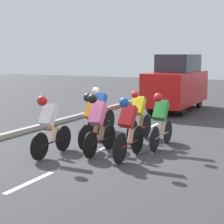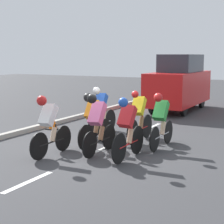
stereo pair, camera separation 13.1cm
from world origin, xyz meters
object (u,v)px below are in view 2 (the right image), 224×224
at_px(cyclist_red, 127,127).
at_px(support_car, 179,83).
at_px(cyclist_blue, 101,110).
at_px(cyclist_pink, 98,122).
at_px(cyclist_orange, 93,118).
at_px(cyclist_yellow, 139,115).
at_px(cyclist_green, 161,119).
at_px(traffic_cone, 53,122).
at_px(cyclist_white, 49,124).

xyz_separation_m(cyclist_red, support_car, (1.41, -8.24, 0.44)).
bearing_deg(cyclist_blue, cyclist_pink, 117.43).
xyz_separation_m(cyclist_blue, support_car, (-0.49, -6.12, 0.43)).
bearing_deg(cyclist_orange, cyclist_yellow, -127.45).
height_order(cyclist_blue, cyclist_orange, cyclist_blue).
height_order(cyclist_red, support_car, support_car).
bearing_deg(cyclist_pink, cyclist_blue, -62.57).
bearing_deg(support_car, cyclist_blue, 85.40).
relative_size(cyclist_green, cyclist_orange, 0.99).
distance_m(support_car, traffic_cone, 6.60).
bearing_deg(cyclist_red, cyclist_yellow, -74.45).
distance_m(cyclist_yellow, cyclist_orange, 1.39).
height_order(cyclist_white, cyclist_orange, cyclist_white).
bearing_deg(cyclist_yellow, cyclist_pink, 79.01).
height_order(cyclist_blue, cyclist_green, cyclist_blue).
bearing_deg(cyclist_blue, support_car, -94.60).
distance_m(cyclist_orange, cyclist_red, 1.52).
height_order(cyclist_yellow, cyclist_red, cyclist_red).
bearing_deg(cyclist_blue, cyclist_yellow, 167.74).
height_order(cyclist_yellow, cyclist_white, cyclist_white).
bearing_deg(cyclist_yellow, cyclist_green, 153.25).
xyz_separation_m(cyclist_blue, traffic_cone, (1.85, -0.03, -0.54)).
relative_size(cyclist_red, support_car, 0.38).
xyz_separation_m(cyclist_green, cyclist_red, (0.30, 1.41, -0.01)).
bearing_deg(cyclist_white, cyclist_green, -136.10).
bearing_deg(cyclist_white, cyclist_yellow, -118.12).
height_order(cyclist_green, cyclist_red, cyclist_red).
relative_size(cyclist_pink, cyclist_white, 1.00).
relative_size(cyclist_white, cyclist_red, 0.96).
xyz_separation_m(cyclist_red, traffic_cone, (3.75, -2.15, -0.54)).
bearing_deg(support_car, cyclist_red, 99.70).
relative_size(cyclist_blue, cyclist_red, 0.99).
bearing_deg(cyclist_green, cyclist_pink, 49.47).
distance_m(cyclist_pink, cyclist_white, 1.18).
bearing_deg(support_car, cyclist_green, 104.02).
bearing_deg(cyclist_blue, cyclist_white, 92.15).
distance_m(cyclist_pink, traffic_cone, 3.62).
bearing_deg(cyclist_orange, cyclist_blue, -68.47).
height_order(cyclist_pink, support_car, support_car).
distance_m(cyclist_green, traffic_cone, 4.15).
xyz_separation_m(cyclist_blue, cyclist_yellow, (-1.40, 0.30, -0.02)).
distance_m(cyclist_blue, cyclist_orange, 1.51).
bearing_deg(support_car, cyclist_pink, 93.97).
bearing_deg(cyclist_green, cyclist_orange, 22.93).
bearing_deg(support_car, cyclist_white, 87.47).
xyz_separation_m(cyclist_yellow, support_car, (0.90, -6.42, 0.46)).
xyz_separation_m(cyclist_green, cyclist_pink, (1.14, 1.33, 0.03)).
distance_m(cyclist_yellow, cyclist_green, 0.90).
xyz_separation_m(cyclist_pink, traffic_cone, (2.91, -2.07, -0.58)).
bearing_deg(traffic_cone, cyclist_orange, 149.22).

